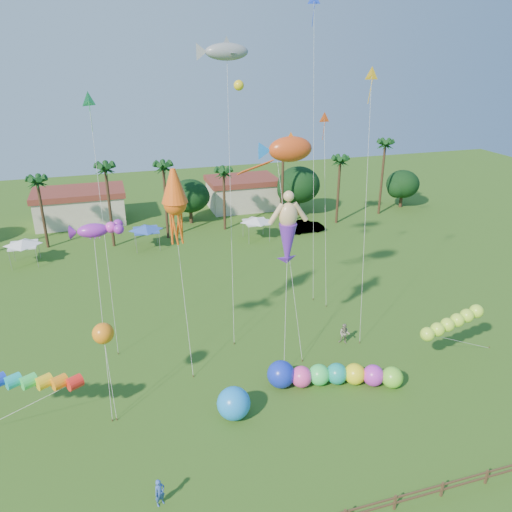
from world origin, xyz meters
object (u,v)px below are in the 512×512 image
object	(u,v)px
car_b	(306,226)
caterpillar_inflatable	(329,375)
spectator_a	(160,493)
spectator_b	(344,334)
blue_ball	(234,403)

from	to	relation	value
car_b	caterpillar_inflatable	bearing A→B (deg)	158.47
spectator_a	caterpillar_inflatable	size ratio (longest dim) A/B	0.17
car_b	caterpillar_inflatable	size ratio (longest dim) A/B	0.48
car_b	spectator_a	distance (m)	45.74
spectator_a	caterpillar_inflatable	bearing A→B (deg)	0.17
spectator_a	caterpillar_inflatable	distance (m)	15.08
car_b	spectator_b	size ratio (longest dim) A/B	2.61
car_b	spectator_b	distance (m)	27.84
car_b	caterpillar_inflatable	world-z (taller)	caterpillar_inflatable
car_b	spectator_a	bearing A→B (deg)	145.48
car_b	spectator_a	xyz separation A→B (m)	(-24.55, -38.59, 0.06)
caterpillar_inflatable	blue_ball	world-z (taller)	blue_ball
spectator_a	spectator_b	size ratio (longest dim) A/B	0.93
spectator_b	blue_ball	distance (m)	12.88
spectator_a	car_b	bearing A→B (deg)	30.15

